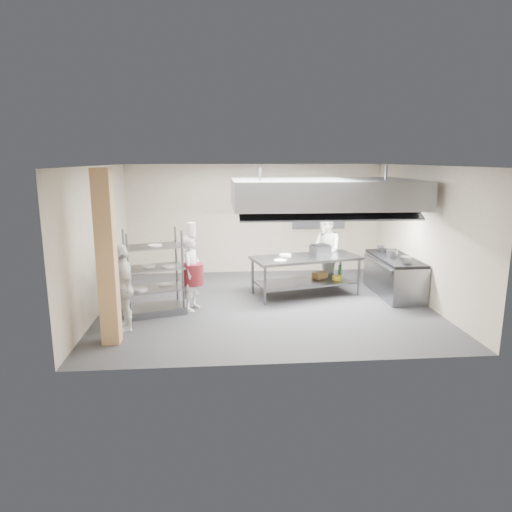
{
  "coord_description": "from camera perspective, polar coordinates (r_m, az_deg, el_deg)",
  "views": [
    {
      "loc": [
        -1.02,
        -9.56,
        3.14
      ],
      "look_at": [
        -0.2,
        0.2,
        1.05
      ],
      "focal_mm": 32.0,
      "sensor_mm": 36.0,
      "label": 1
    }
  ],
  "objects": [
    {
      "name": "chef_head",
      "position": [
        9.64,
        -8.01,
        -2.12
      ],
      "size": [
        0.55,
        0.67,
        1.59
      ],
      "primitive_type": "imported",
      "rotation": [
        0.0,
        0.0,
        1.23
      ],
      "color": "white",
      "rests_on": "floor"
    },
    {
      "name": "column",
      "position": [
        8.06,
        -18.16,
        -0.28
      ],
      "size": [
        0.3,
        0.3,
        3.0
      ],
      "primitive_type": "cube",
      "color": "tan",
      "rests_on": "floor"
    },
    {
      "name": "pass_rack",
      "position": [
        9.52,
        -12.66,
        -2.0
      ],
      "size": [
        1.32,
        1.0,
        1.75
      ],
      "primitive_type": null,
      "rotation": [
        0.0,
        0.0,
        0.31
      ],
      "color": "gray",
      "rests_on": "floor"
    },
    {
      "name": "wall_back",
      "position": [
        12.71,
        -0.14,
        4.65
      ],
      "size": [
        7.0,
        0.0,
        7.0
      ],
      "primitive_type": "plane",
      "rotation": [
        1.57,
        0.0,
        0.0
      ],
      "color": "tan",
      "rests_on": "ground"
    },
    {
      "name": "island_worktop",
      "position": [
        10.66,
        6.25,
        -0.25
      ],
      "size": [
        2.66,
        1.59,
        0.06
      ],
      "primitive_type": "cube",
      "rotation": [
        0.0,
        0.0,
        0.24
      ],
      "color": "gray",
      "rests_on": "island"
    },
    {
      "name": "wall_shelf",
      "position": [
        12.83,
        7.99,
        4.6
      ],
      "size": [
        1.5,
        0.28,
        0.04
      ],
      "primitive_type": "cube",
      "color": "gray",
      "rests_on": "wall_back"
    },
    {
      "name": "plate_stack",
      "position": [
        9.6,
        -12.57,
        -3.81
      ],
      "size": [
        0.28,
        0.28,
        0.05
      ],
      "primitive_type": "cylinder",
      "color": "silver",
      "rests_on": "pass_rack"
    },
    {
      "name": "hood_strip_a",
      "position": [
        10.12,
        3.33,
        6.03
      ],
      "size": [
        1.6,
        0.12,
        0.04
      ],
      "primitive_type": "cube",
      "color": "white",
      "rests_on": "exhaust_hood"
    },
    {
      "name": "stockpot",
      "position": [
        10.96,
        16.63,
        0.24
      ],
      "size": [
        0.26,
        0.26,
        0.18
      ],
      "primitive_type": "cylinder",
      "color": "gray",
      "rests_on": "range_top"
    },
    {
      "name": "island_undershelf",
      "position": [
        10.8,
        6.18,
        -3.26
      ],
      "size": [
        2.44,
        1.44,
        0.04
      ],
      "primitive_type": "cube",
      "rotation": [
        0.0,
        0.0,
        0.24
      ],
      "color": "slate",
      "rests_on": "island"
    },
    {
      "name": "island",
      "position": [
        10.76,
        6.2,
        -2.46
      ],
      "size": [
        2.66,
        1.59,
        0.91
      ],
      "primitive_type": null,
      "rotation": [
        0.0,
        0.0,
        0.24
      ],
      "color": "gray",
      "rests_on": "floor"
    },
    {
      "name": "wall_right",
      "position": [
        10.71,
        20.28,
        2.5
      ],
      "size": [
        0.0,
        6.0,
        6.0
      ],
      "primitive_type": "plane",
      "rotation": [
        1.57,
        0.0,
        -1.57
      ],
      "color": "tan",
      "rests_on": "ground"
    },
    {
      "name": "chef_plating",
      "position": [
        8.77,
        -16.33,
        -3.8
      ],
      "size": [
        0.76,
        1.03,
        1.63
      ],
      "primitive_type": "imported",
      "rotation": [
        0.0,
        0.0,
        -1.13
      ],
      "color": "silver",
      "rests_on": "floor"
    },
    {
      "name": "cooking_range",
      "position": [
        11.2,
        16.87,
        -2.52
      ],
      "size": [
        0.8,
        2.0,
        0.84
      ],
      "primitive_type": "cube",
      "color": "slate",
      "rests_on": "floor"
    },
    {
      "name": "wall_left",
      "position": [
        10.01,
        -19.06,
        1.98
      ],
      "size": [
        0.0,
        6.0,
        6.0
      ],
      "primitive_type": "plane",
      "rotation": [
        1.57,
        0.0,
        1.57
      ],
      "color": "tan",
      "rests_on": "ground"
    },
    {
      "name": "griddle",
      "position": [
        11.0,
        8.05,
        0.8
      ],
      "size": [
        0.51,
        0.46,
        0.21
      ],
      "primitive_type": "cube",
      "rotation": [
        0.0,
        0.0,
        0.37
      ],
      "color": "slate",
      "rests_on": "island_worktop"
    },
    {
      "name": "hood_strip_b",
      "position": [
        10.53,
        13.13,
        5.97
      ],
      "size": [
        1.6,
        0.12,
        0.04
      ],
      "primitive_type": "cube",
      "color": "white",
      "rests_on": "exhaust_hood"
    },
    {
      "name": "ceiling",
      "position": [
        9.62,
        1.34,
        11.23
      ],
      "size": [
        7.0,
        7.0,
        0.0
      ],
      "primitive_type": "plane",
      "rotation": [
        3.14,
        0.0,
        0.0
      ],
      "color": "silver",
      "rests_on": "wall_back"
    },
    {
      "name": "exhaust_hood",
      "position": [
        10.26,
        8.39,
        7.8
      ],
      "size": [
        4.0,
        2.5,
        0.6
      ],
      "primitive_type": "cube",
      "color": "gray",
      "rests_on": "ceiling"
    },
    {
      "name": "wicker_basket",
      "position": [
        11.11,
        7.97,
        -2.39
      ],
      "size": [
        0.39,
        0.35,
        0.14
      ],
      "primitive_type": "cube",
      "rotation": [
        0.0,
        0.0,
        0.52
      ],
      "color": "olive",
      "rests_on": "island_undershelf"
    },
    {
      "name": "chef_line",
      "position": [
        11.56,
        8.65,
        0.71
      ],
      "size": [
        0.85,
        0.99,
        1.78
      ],
      "primitive_type": "imported",
      "rotation": [
        0.0,
        0.0,
        -1.35
      ],
      "color": "white",
      "rests_on": "floor"
    },
    {
      "name": "floor",
      "position": [
        10.12,
        1.25,
        -6.02
      ],
      "size": [
        7.0,
        7.0,
        0.0
      ],
      "primitive_type": "plane",
      "color": "#29292A",
      "rests_on": "ground"
    },
    {
      "name": "range_top",
      "position": [
        11.1,
        17.01,
        -0.27
      ],
      "size": [
        0.78,
        1.96,
        0.06
      ],
      "primitive_type": "cube",
      "color": "black",
      "rests_on": "cooking_range"
    }
  ]
}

